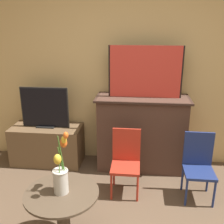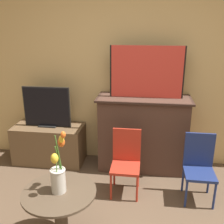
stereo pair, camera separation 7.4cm
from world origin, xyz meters
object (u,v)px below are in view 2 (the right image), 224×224
Objects in this scene: painting at (147,72)px; vase_tulips at (58,173)px; chair_red at (126,159)px; tv_monitor at (47,108)px; chair_blue at (199,164)px.

vase_tulips is (-0.66, -1.45, -0.58)m from painting.
painting is 1.23× the size of chair_red.
tv_monitor reaches higher than chair_red.
vase_tulips reaches higher than chair_blue.
chair_red is at bearing 178.92° from chair_blue.
chair_blue is 1.57m from vase_tulips.
painting is 1.07m from chair_red.
vase_tulips is at bearing -114.39° from painting.
chair_red is at bearing -25.90° from tv_monitor.
painting is 1.73× the size of vase_tulips.
chair_blue is at bearing -43.39° from painting.
painting reaches higher than tv_monitor.
chair_red is at bearing 62.19° from vase_tulips.
painting is at bearing 0.90° from tv_monitor.
vase_tulips is at bearing -117.81° from chair_red.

